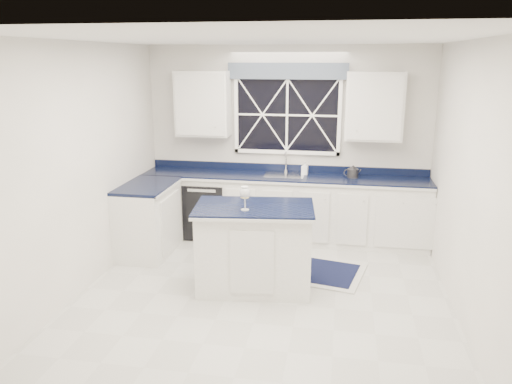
% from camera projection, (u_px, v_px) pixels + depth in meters
% --- Properties ---
extents(ground, '(4.50, 4.50, 0.00)m').
position_uv_depth(ground, '(261.00, 302.00, 5.33)').
color(ground, beige).
rests_on(ground, ground).
extents(back_wall, '(4.00, 0.10, 2.70)m').
position_uv_depth(back_wall, '(287.00, 143.00, 7.11)').
color(back_wall, white).
rests_on(back_wall, ground).
extents(base_cabinets, '(3.99, 1.60, 0.90)m').
position_uv_depth(base_cabinets, '(259.00, 211.00, 6.96)').
color(base_cabinets, silver).
rests_on(base_cabinets, ground).
extents(countertop, '(3.98, 0.64, 0.04)m').
position_uv_depth(countertop, '(284.00, 177.00, 6.94)').
color(countertop, black).
rests_on(countertop, base_cabinets).
extents(dishwasher, '(0.60, 0.58, 0.82)m').
position_uv_depth(dishwasher, '(208.00, 208.00, 7.26)').
color(dishwasher, black).
rests_on(dishwasher, ground).
extents(window, '(1.65, 0.09, 1.26)m').
position_uv_depth(window, '(287.00, 109.00, 6.94)').
color(window, black).
rests_on(window, ground).
extents(upper_cabinets, '(3.10, 0.34, 0.90)m').
position_uv_depth(upper_cabinets, '(286.00, 105.00, 6.81)').
color(upper_cabinets, silver).
rests_on(upper_cabinets, ground).
extents(faucet, '(0.05, 0.20, 0.30)m').
position_uv_depth(faucet, '(286.00, 162.00, 7.08)').
color(faucet, silver).
rests_on(faucet, countertop).
extents(island, '(1.37, 0.92, 0.96)m').
position_uv_depth(island, '(254.00, 247.00, 5.55)').
color(island, silver).
rests_on(island, ground).
extents(rug, '(1.58, 1.15, 0.02)m').
position_uv_depth(rug, '(303.00, 269.00, 6.14)').
color(rug, beige).
rests_on(rug, ground).
extents(kettle, '(0.24, 0.18, 0.17)m').
position_uv_depth(kettle, '(353.00, 172.00, 6.80)').
color(kettle, '#2F2F32').
rests_on(kettle, countertop).
extents(wine_glass, '(0.11, 0.11, 0.26)m').
position_uv_depth(wine_glass, '(245.00, 194.00, 5.25)').
color(wine_glass, silver).
rests_on(wine_glass, island).
extents(soap_bottle, '(0.09, 0.10, 0.18)m').
position_uv_depth(soap_bottle, '(305.00, 168.00, 6.98)').
color(soap_bottle, silver).
rests_on(soap_bottle, countertop).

